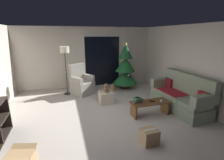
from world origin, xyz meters
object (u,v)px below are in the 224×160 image
at_px(remote_black, 152,101).
at_px(floor_lamp, 65,54).
at_px(couch, 181,96).
at_px(remote_white, 161,101).
at_px(cell_phone, 138,98).
at_px(ottoman, 106,97).
at_px(coffee_table, 150,106).
at_px(teddy_bear_chestnut, 106,89).
at_px(book_stack, 138,100).
at_px(teddy_bear_honey_by_tree, 113,88).
at_px(armchair, 81,84).
at_px(christmas_tree, 125,68).
at_px(cardboard_box_taped_mid_floor, 149,136).

height_order(remote_black, floor_lamp, floor_lamp).
height_order(couch, remote_black, couch).
relative_size(couch, remote_white, 12.71).
relative_size(cell_phone, ottoman, 0.33).
bearing_deg(coffee_table, teddy_bear_chestnut, 130.19).
relative_size(coffee_table, book_stack, 3.84).
relative_size(remote_black, floor_lamp, 0.09).
xyz_separation_m(teddy_bear_chestnut, teddy_bear_honey_by_tree, (0.55, 1.07, -0.38)).
bearing_deg(armchair, floor_lamp, 167.15).
xyz_separation_m(coffee_table, cell_phone, (-0.37, 0.04, 0.28)).
bearing_deg(teddy_bear_chestnut, floor_lamp, 133.70).
height_order(remote_black, armchair, armchair).
bearing_deg(cell_phone, teddy_bear_honey_by_tree, 67.12).
xyz_separation_m(remote_white, teddy_bear_honey_by_tree, (-0.72, 2.27, -0.29)).
bearing_deg(book_stack, christmas_tree, 76.96).
xyz_separation_m(remote_black, floor_lamp, (-2.20, 2.39, 1.10)).
relative_size(book_stack, cardboard_box_taped_mid_floor, 0.82).
xyz_separation_m(remote_white, ottoman, (-1.28, 1.21, -0.22)).
bearing_deg(teddy_bear_chestnut, cardboard_box_taped_mid_floor, -81.51).
height_order(floor_lamp, teddy_bear_honey_by_tree, floor_lamp).
xyz_separation_m(book_stack, floor_lamp, (-1.79, 2.33, 1.04)).
xyz_separation_m(book_stack, cardboard_box_taped_mid_floor, (-0.27, -1.17, -0.31)).
height_order(book_stack, teddy_bear_chestnut, teddy_bear_chestnut).
height_order(cell_phone, ottoman, cell_phone).
height_order(coffee_table, remote_white, remote_white).
bearing_deg(ottoman, coffee_table, -49.81).
xyz_separation_m(coffee_table, remote_white, (0.31, -0.06, 0.14)).
bearing_deg(remote_white, coffee_table, 34.82).
xyz_separation_m(floor_lamp, cardboard_box_taped_mid_floor, (1.53, -3.51, -1.35)).
xyz_separation_m(couch, floor_lamp, (-3.23, 2.29, 1.11)).
distance_m(remote_white, teddy_bear_honey_by_tree, 2.40).
distance_m(christmas_tree, cardboard_box_taped_mid_floor, 3.71).
height_order(ottoman, teddy_bear_chestnut, teddy_bear_chestnut).
bearing_deg(couch, ottoman, 152.68).
bearing_deg(christmas_tree, teddy_bear_honey_by_tree, -159.74).
bearing_deg(ottoman, cell_phone, -61.24).
relative_size(teddy_bear_chestnut, cardboard_box_taped_mid_floor, 0.82).
height_order(ottoman, teddy_bear_honey_by_tree, ottoman).
height_order(teddy_bear_honey_by_tree, cardboard_box_taped_mid_floor, cardboard_box_taped_mid_floor).
bearing_deg(remote_white, cell_phone, 36.75).
relative_size(coffee_table, remote_black, 7.05).
bearing_deg(coffee_table, ottoman, 130.19).
height_order(cell_phone, armchair, armchair).
bearing_deg(christmas_tree, remote_black, -93.36).
relative_size(couch, cardboard_box_taped_mid_floor, 5.70).
relative_size(couch, ottoman, 4.51).
distance_m(teddy_bear_honey_by_tree, cardboard_box_taped_mid_floor, 3.34).
xyz_separation_m(christmas_tree, teddy_bear_honey_by_tree, (-0.60, -0.22, -0.73)).
distance_m(book_stack, ottoman, 1.29).
bearing_deg(remote_black, ottoman, 74.13).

